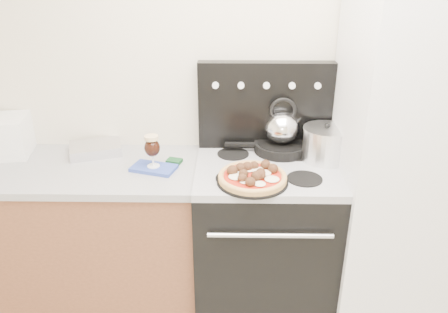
{
  "coord_description": "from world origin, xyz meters",
  "views": [
    {
      "loc": [
        -0.11,
        -0.94,
        1.94
      ],
      "look_at": [
        -0.15,
        1.05,
        1.03
      ],
      "focal_mm": 35.0,
      "sensor_mm": 36.0,
      "label": 1
    }
  ],
  "objects_px": {
    "pizza_pan": "(252,181)",
    "skillet": "(281,147)",
    "base_cabinet": "(76,237)",
    "beer_glass": "(152,151)",
    "pizza": "(252,176)",
    "stove_body": "(263,240)",
    "tea_kettle": "(282,125)",
    "stock_pot": "(325,145)",
    "oven_mitt": "(154,168)",
    "fridge": "(400,164)"
  },
  "relations": [
    {
      "from": "beer_glass",
      "to": "base_cabinet",
      "type": "bearing_deg",
      "value": 175.35
    },
    {
      "from": "pizza",
      "to": "tea_kettle",
      "type": "xyz_separation_m",
      "value": [
        0.18,
        0.38,
        0.13
      ]
    },
    {
      "from": "beer_glass",
      "to": "pizza_pan",
      "type": "distance_m",
      "value": 0.55
    },
    {
      "from": "tea_kettle",
      "to": "stock_pot",
      "type": "relative_size",
      "value": 0.92
    },
    {
      "from": "pizza_pan",
      "to": "stock_pot",
      "type": "height_order",
      "value": "stock_pot"
    },
    {
      "from": "pizza_pan",
      "to": "skillet",
      "type": "relative_size",
      "value": 1.17
    },
    {
      "from": "beer_glass",
      "to": "pizza_pan",
      "type": "relative_size",
      "value": 0.51
    },
    {
      "from": "pizza",
      "to": "tea_kettle",
      "type": "bearing_deg",
      "value": 64.79
    },
    {
      "from": "pizza_pan",
      "to": "pizza",
      "type": "height_order",
      "value": "pizza"
    },
    {
      "from": "pizza_pan",
      "to": "skillet",
      "type": "height_order",
      "value": "skillet"
    },
    {
      "from": "beer_glass",
      "to": "pizza",
      "type": "bearing_deg",
      "value": -17.91
    },
    {
      "from": "skillet",
      "to": "fridge",
      "type": "bearing_deg",
      "value": -19.92
    },
    {
      "from": "beer_glass",
      "to": "stock_pot",
      "type": "relative_size",
      "value": 0.74
    },
    {
      "from": "base_cabinet",
      "to": "skillet",
      "type": "distance_m",
      "value": 1.32
    },
    {
      "from": "beer_glass",
      "to": "skillet",
      "type": "bearing_deg",
      "value": 16.72
    },
    {
      "from": "stock_pot",
      "to": "pizza_pan",
      "type": "bearing_deg",
      "value": -146.02
    },
    {
      "from": "base_cabinet",
      "to": "pizza_pan",
      "type": "bearing_deg",
      "value": -11.59
    },
    {
      "from": "base_cabinet",
      "to": "stove_body",
      "type": "distance_m",
      "value": 1.11
    },
    {
      "from": "fridge",
      "to": "stock_pot",
      "type": "bearing_deg",
      "value": 163.0
    },
    {
      "from": "skillet",
      "to": "stock_pot",
      "type": "height_order",
      "value": "stock_pot"
    },
    {
      "from": "beer_glass",
      "to": "stock_pot",
      "type": "distance_m",
      "value": 0.94
    },
    {
      "from": "stove_body",
      "to": "skillet",
      "type": "bearing_deg",
      "value": 64.39
    },
    {
      "from": "pizza",
      "to": "base_cabinet",
      "type": "bearing_deg",
      "value": 168.41
    },
    {
      "from": "tea_kettle",
      "to": "stove_body",
      "type": "bearing_deg",
      "value": -107.0
    },
    {
      "from": "beer_glass",
      "to": "pizza_pan",
      "type": "height_order",
      "value": "beer_glass"
    },
    {
      "from": "oven_mitt",
      "to": "tea_kettle",
      "type": "distance_m",
      "value": 0.75
    },
    {
      "from": "skillet",
      "to": "tea_kettle",
      "type": "bearing_deg",
      "value": 0.0
    },
    {
      "from": "fridge",
      "to": "beer_glass",
      "type": "bearing_deg",
      "value": 179.58
    },
    {
      "from": "stove_body",
      "to": "pizza_pan",
      "type": "height_order",
      "value": "pizza_pan"
    },
    {
      "from": "skillet",
      "to": "stock_pot",
      "type": "distance_m",
      "value": 0.26
    },
    {
      "from": "base_cabinet",
      "to": "stock_pot",
      "type": "bearing_deg",
      "value": 2.63
    },
    {
      "from": "stove_body",
      "to": "tea_kettle",
      "type": "height_order",
      "value": "tea_kettle"
    },
    {
      "from": "stock_pot",
      "to": "pizza",
      "type": "bearing_deg",
      "value": -146.02
    },
    {
      "from": "stove_body",
      "to": "oven_mitt",
      "type": "xyz_separation_m",
      "value": [
        -0.61,
        -0.02,
        0.47
      ]
    },
    {
      "from": "beer_glass",
      "to": "pizza",
      "type": "height_order",
      "value": "beer_glass"
    },
    {
      "from": "stove_body",
      "to": "skillet",
      "type": "xyz_separation_m",
      "value": [
        0.09,
        0.19,
        0.51
      ]
    },
    {
      "from": "base_cabinet",
      "to": "oven_mitt",
      "type": "relative_size",
      "value": 6.23
    },
    {
      "from": "stove_body",
      "to": "pizza",
      "type": "relative_size",
      "value": 2.6
    },
    {
      "from": "base_cabinet",
      "to": "stove_body",
      "type": "relative_size",
      "value": 1.65
    },
    {
      "from": "pizza",
      "to": "stove_body",
      "type": "bearing_deg",
      "value": 65.21
    },
    {
      "from": "beer_glass",
      "to": "pizza",
      "type": "xyz_separation_m",
      "value": [
        0.52,
        -0.17,
        -0.05
      ]
    },
    {
      "from": "skillet",
      "to": "stock_pot",
      "type": "xyz_separation_m",
      "value": [
        0.23,
        -0.1,
        0.06
      ]
    },
    {
      "from": "stove_body",
      "to": "stock_pot",
      "type": "relative_size",
      "value": 3.62
    },
    {
      "from": "oven_mitt",
      "to": "pizza_pan",
      "type": "height_order",
      "value": "pizza_pan"
    },
    {
      "from": "tea_kettle",
      "to": "stock_pot",
      "type": "height_order",
      "value": "tea_kettle"
    },
    {
      "from": "pizza",
      "to": "stock_pot",
      "type": "relative_size",
      "value": 1.4
    },
    {
      "from": "beer_glass",
      "to": "skillet",
      "type": "relative_size",
      "value": 0.6
    },
    {
      "from": "skillet",
      "to": "tea_kettle",
      "type": "xyz_separation_m",
      "value": [
        0.0,
        0.0,
        0.14
      ]
    },
    {
      "from": "oven_mitt",
      "to": "tea_kettle",
      "type": "height_order",
      "value": "tea_kettle"
    },
    {
      "from": "stove_body",
      "to": "pizza_pan",
      "type": "xyz_separation_m",
      "value": [
        -0.09,
        -0.18,
        0.49
      ]
    }
  ]
}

